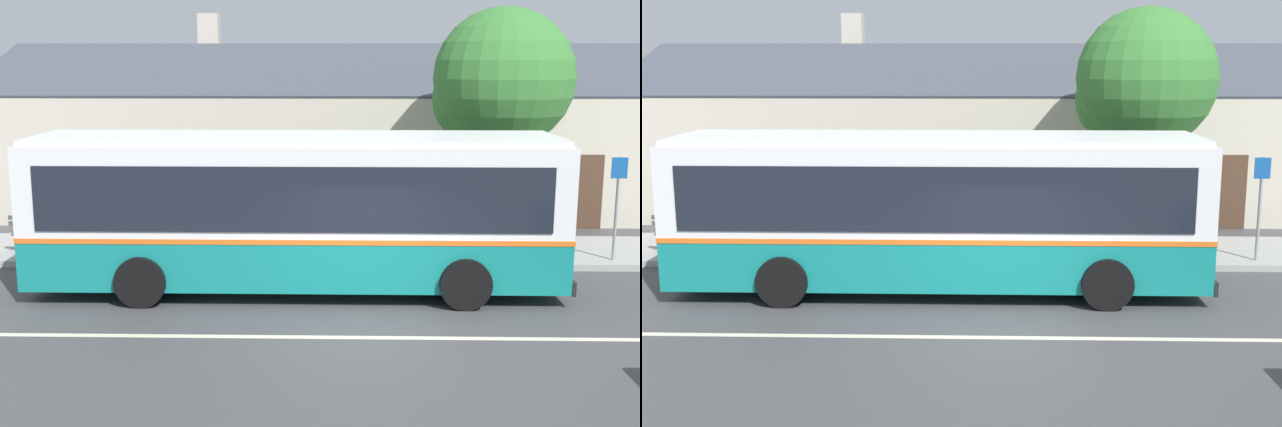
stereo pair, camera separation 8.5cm
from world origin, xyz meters
TOP-DOWN VIEW (x-y plane):
  - ground_plane at (0.00, 0.00)m, footprint 300.00×300.00m
  - sidewalk_far at (0.00, 6.00)m, footprint 60.00×3.00m
  - lane_divider_stripe at (0.00, 0.00)m, footprint 60.00×0.16m
  - community_building at (2.41, 14.19)m, footprint 27.48×10.08m
  - transit_bus at (-1.32, 2.90)m, footprint 10.80×2.80m
  - bench_by_building at (-7.34, 5.41)m, footprint 1.87×0.51m
  - street_tree_primary at (3.48, 7.06)m, footprint 3.49×3.49m
  - bus_stop_sign at (5.91, 4.99)m, footprint 0.36×0.07m

SIDE VIEW (x-z plane):
  - ground_plane at x=0.00m, z-range 0.00..0.00m
  - lane_divider_stripe at x=0.00m, z-range 0.00..0.01m
  - sidewalk_far at x=0.00m, z-range 0.00..0.15m
  - bench_by_building at x=-7.34m, z-range 0.11..1.05m
  - bus_stop_sign at x=5.91m, z-range 0.44..2.84m
  - transit_bus at x=-1.32m, z-range 0.12..3.34m
  - community_building at x=2.41m, z-range -1.19..5.06m
  - street_tree_primary at x=3.48m, z-range 1.11..7.12m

